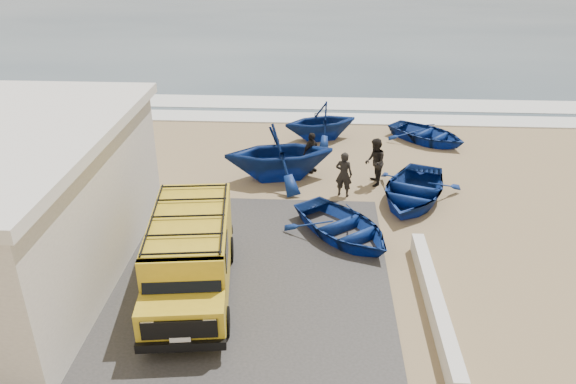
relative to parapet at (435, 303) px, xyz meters
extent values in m
plane|color=#9C835A|center=(-5.00, 3.00, -0.28)|extent=(160.00, 160.00, 0.00)
cube|color=#423F3C|center=(-7.00, 1.00, -0.25)|extent=(12.00, 10.00, 0.05)
cube|color=white|center=(-5.00, 15.00, -0.25)|extent=(180.00, 1.60, 0.06)
cube|color=white|center=(-5.00, 17.50, -0.26)|extent=(180.00, 2.20, 0.04)
cube|color=black|center=(-8.55, 2.50, 2.33)|extent=(0.08, 0.70, 0.90)
cube|color=silver|center=(0.00, 0.00, 0.00)|extent=(0.35, 6.00, 0.55)
cube|color=gold|center=(-6.37, 0.84, 0.95)|extent=(2.45, 4.29, 1.73)
cube|color=gold|center=(-6.08, -1.65, 0.56)|extent=(2.08, 1.17, 0.94)
cube|color=black|center=(-6.14, -1.16, 1.40)|extent=(1.86, 0.56, 0.75)
cube|color=black|center=(-6.03, -2.14, 0.67)|extent=(1.69, 0.28, 0.47)
cube|color=black|center=(-6.02, -2.17, 0.22)|extent=(2.03, 0.38, 0.23)
cube|color=black|center=(-6.37, 0.79, 1.90)|extent=(2.31, 3.96, 0.06)
cylinder|color=black|center=(-7.06, -1.34, 0.09)|extent=(0.31, 0.75, 0.73)
cylinder|color=black|center=(-7.43, 1.88, 0.09)|extent=(0.31, 0.75, 0.73)
cylinder|color=black|center=(-5.21, -1.13, 0.09)|extent=(0.31, 0.75, 0.73)
cylinder|color=black|center=(-5.58, 2.09, 0.09)|extent=(0.31, 0.75, 0.73)
imported|color=navy|center=(-2.22, 3.57, 0.13)|extent=(4.56, 4.75, 0.80)
imported|color=navy|center=(0.32, 6.23, 0.16)|extent=(4.30, 5.00, 0.87)
imported|color=navy|center=(-4.51, 7.88, 0.81)|extent=(4.82, 4.39, 2.18)
imported|color=navy|center=(-2.96, 12.15, 0.60)|extent=(4.11, 3.84, 1.74)
imported|color=navy|center=(1.80, 12.11, 0.10)|extent=(4.41, 4.31, 0.75)
imported|color=black|center=(-2.11, 6.53, 0.57)|extent=(0.70, 0.56, 1.69)
imported|color=black|center=(-0.93, 7.56, 0.63)|extent=(0.72, 0.90, 1.81)
imported|color=black|center=(-3.32, 8.58, 0.53)|extent=(0.88, 1.00, 1.62)
camera|label=1|loc=(-3.09, -11.72, 8.88)|focal=35.00mm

